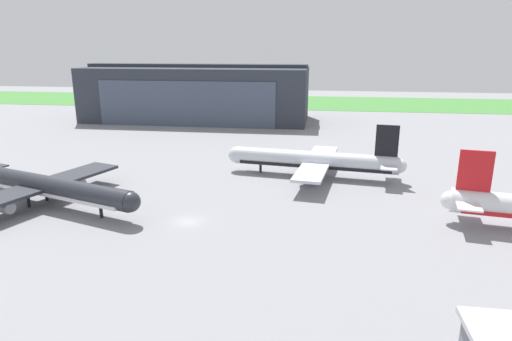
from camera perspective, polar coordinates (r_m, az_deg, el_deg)
name	(u,v)px	position (r m, az deg, el deg)	size (l,w,h in m)	color
ground_plane	(188,222)	(73.12, -8.76, -6.50)	(440.00, 440.00, 0.00)	gray
grass_field_strip	(280,102)	(225.73, 3.11, 8.78)	(440.00, 56.00, 0.08)	#45843B
maintenance_hangar	(197,93)	(171.13, -7.56, 9.77)	(82.32, 30.71, 20.82)	#2D333D
airliner_far_right	(314,161)	(96.33, 7.43, 1.25)	(38.07, 30.63, 12.00)	silver
airliner_near_right	(41,185)	(87.04, -25.82, -1.72)	(41.23, 33.02, 11.54)	#282B33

